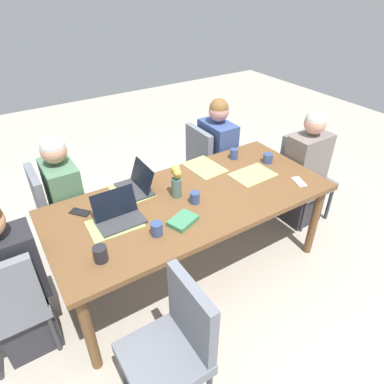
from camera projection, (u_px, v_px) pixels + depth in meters
ground_plane at (192, 266)px, 3.06m from camera, size 10.00×10.00×0.00m
dining_table at (192, 205)px, 2.68m from camera, size 2.21×0.99×0.76m
chair_head_left_left_near at (7, 303)px, 2.12m from camera, size 0.44×0.44×0.90m
person_head_left_left_near at (14, 288)px, 2.18m from camera, size 0.40×0.36×1.19m
chair_far_left_mid at (58, 210)px, 2.93m from camera, size 0.44×0.44×0.90m
person_far_left_mid at (68, 208)px, 2.91m from camera, size 0.36×0.40×1.19m
chair_head_right_left_far at (302, 172)px, 3.46m from camera, size 0.44×0.44×0.90m
person_head_right_left_far at (304, 175)px, 3.37m from camera, size 0.40×0.36×1.19m
chair_far_right_near at (208, 162)px, 3.64m from camera, size 0.44×0.44×0.90m
person_far_right_near at (217, 160)px, 3.62m from camera, size 0.36×0.40×1.19m
chair_near_right_mid at (174, 343)px, 1.90m from camera, size 0.44×0.44×0.90m
flower_vase at (176, 180)px, 2.57m from camera, size 0.08×0.10×0.28m
placemat_head_left_left_near at (115, 224)px, 2.36m from camera, size 0.37×0.28×0.00m
placemat_far_left_mid at (131, 191)px, 2.71m from camera, size 0.28×0.38×0.00m
placemat_head_right_left_far at (253, 175)px, 2.92m from camera, size 0.37×0.27×0.00m
placemat_far_right_near at (205, 167)px, 3.03m from camera, size 0.28×0.38×0.00m
laptop_head_left_left_near at (118, 215)px, 2.37m from camera, size 0.32×0.22×0.21m
laptop_far_left_mid at (137, 185)px, 2.70m from camera, size 0.22×0.32×0.21m
coffee_mug_near_left at (157, 229)px, 2.25m from camera, size 0.08×0.08×0.09m
coffee_mug_near_right at (268, 158)px, 3.08m from camera, size 0.09×0.09×0.09m
coffee_mug_centre_left at (195, 198)px, 2.56m from camera, size 0.08×0.08×0.09m
coffee_mug_centre_right at (100, 254)px, 2.05m from camera, size 0.09×0.09×0.10m
coffee_mug_far_left at (234, 154)px, 3.14m from camera, size 0.07×0.07×0.10m
book_red_cover at (183, 221)px, 2.37m from camera, size 0.24×0.20×0.04m
phone_black at (80, 212)px, 2.47m from camera, size 0.15×0.16×0.01m
phone_silver at (299, 182)px, 2.82m from camera, size 0.12×0.17×0.01m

